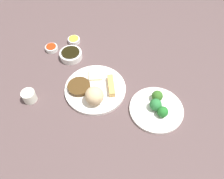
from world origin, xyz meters
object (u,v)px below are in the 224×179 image
sauce_ramekin_sweet_and_sour (52,48)px  broccoli_plate (156,109)px  main_plate (95,89)px  soy_sauce_bowl (71,55)px  sauce_ramekin_hot_mustard (74,40)px  teacup (29,96)px

sauce_ramekin_sweet_and_sour → broccoli_plate: bearing=127.0°
main_plate → broccoli_plate: 0.29m
soy_sauce_bowl → sauce_ramekin_hot_mustard: 0.12m
broccoli_plate → sauce_ramekin_sweet_and_sour: 0.63m
broccoli_plate → sauce_ramekin_sweet_and_sour: size_ratio=3.63×
broccoli_plate → sauce_ramekin_sweet_and_sour: (0.38, -0.51, 0.00)m
main_plate → soy_sauce_bowl: 0.25m
main_plate → sauce_ramekin_hot_mustard: 0.35m
broccoli_plate → teacup: teacup is taller
main_plate → teacup: teacup is taller
main_plate → teacup: bearing=-6.4°
main_plate → broccoli_plate: (-0.22, 0.18, -0.00)m
main_plate → soy_sauce_bowl: (0.07, -0.24, 0.01)m
main_plate → soy_sauce_bowl: soy_sauce_bowl is taller
sauce_ramekin_hot_mustard → teacup: bearing=50.9°
sauce_ramekin_sweet_and_sour → teacup: size_ratio=1.06×
main_plate → sauce_ramekin_hot_mustard: size_ratio=4.39×
sauce_ramekin_hot_mustard → sauce_ramekin_sweet_and_sour: bearing=12.3°
broccoli_plate → sauce_ramekin_hot_mustard: bearing=-64.4°
broccoli_plate → sauce_ramekin_hot_mustard: 0.59m
soy_sauce_bowl → broccoli_plate: bearing=124.7°
teacup → broccoli_plate: bearing=157.4°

